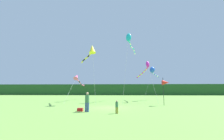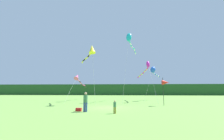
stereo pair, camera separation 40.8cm
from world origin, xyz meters
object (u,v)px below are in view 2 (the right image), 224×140
Objects in this scene: person_child at (115,106)px; banner_flag_pole at (165,83)px; person_adult at (85,101)px; kite_magenta at (146,67)px; kite_cyan at (130,40)px; kite_blue at (153,70)px; cooler_box at (79,110)px; kite_rainbow at (78,79)px; kite_yellow at (91,50)px.

person_child is 9.88m from banner_flag_pole.
kite_magenta is at bearing 58.93° from person_adult.
kite_magenta is 0.81× the size of kite_cyan.
kite_cyan reaches higher than kite_blue.
cooler_box is 19.42m from kite_blue.
person_child is (2.82, -0.82, -0.38)m from person_adult.
cooler_box is (-0.75, 0.41, -0.86)m from person_adult.
person_adult is 0.16× the size of kite_rainbow.
kite_rainbow is at bearing 178.49° from kite_magenta.
person_child is 11.85m from kite_yellow.
kite_magenta reaches higher than cooler_box.
banner_flag_pole is 0.30× the size of kite_cyan.
person_adult is at bearing -28.87° from cooler_box.
person_child is at bearing -64.41° from kite_yellow.
kite_cyan is 8.58m from kite_yellow.
person_child is at bearing -19.03° from cooler_box.
kite_cyan is (-4.34, 6.27, 8.36)m from banner_flag_pole.
kite_rainbow is at bearing 109.99° from person_adult.
banner_flag_pole is 7.68m from kite_magenta.
cooler_box is at bearing -124.33° from kite_blue.
person_child is 0.09× the size of kite_cyan.
banner_flag_pole is at bearing 34.08° from person_adult.
kite_magenta is (-1.79, -2.58, 0.21)m from kite_blue.
kite_blue is 0.60× the size of kite_rainbow.
kite_blue is at bearing 58.31° from person_adult.
person_adult is 0.20× the size of kite_yellow.
kite_yellow is at bearing 173.19° from banner_flag_pole.
person_adult reaches higher than cooler_box.
banner_flag_pole is (10.02, 5.86, 2.86)m from cooler_box.
kite_yellow is (-0.43, 7.11, 7.89)m from cooler_box.
kite_cyan is at bearing -168.77° from kite_magenta.
cooler_box is at bearing -124.25° from kite_magenta.
kite_yellow is (-6.11, -5.02, -3.32)m from kite_cyan.
kite_yellow is at bearing -148.30° from kite_magenta.
person_adult is 10.36m from kite_yellow.
kite_blue is 0.55× the size of kite_cyan.
kite_cyan is (-2.98, -0.59, 5.19)m from kite_magenta.
cooler_box is (-3.56, 1.23, -0.49)m from person_child.
banner_flag_pole is 0.32× the size of kite_rainbow.
kite_magenta is (8.66, 12.72, 6.03)m from cooler_box.
kite_rainbow is (-12.81, 0.34, -1.96)m from kite_magenta.
kite_rainbow is at bearing 118.37° from person_child.
kite_cyan is at bearing -146.37° from kite_blue.
kite_blue is (0.43, 9.44, 2.96)m from banner_flag_pole.
banner_flag_pole is at bearing -6.81° from kite_yellow.
kite_blue is (6.89, 16.53, 5.33)m from person_child.
kite_rainbow reaches higher than banner_flag_pole.
kite_yellow reaches higher than person_child.
kite_yellow is (-10.45, 1.25, 5.04)m from banner_flag_pole.
person_child is at bearing -16.17° from person_adult.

